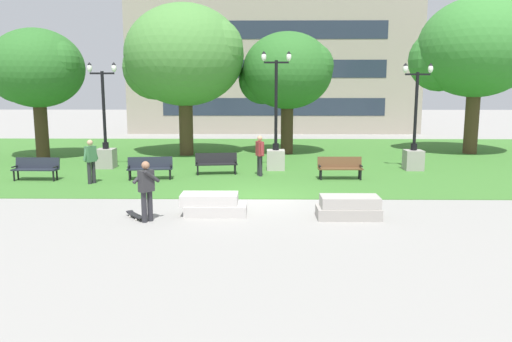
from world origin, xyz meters
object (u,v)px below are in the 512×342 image
skateboard (136,216)px  lamp_post_left (276,146)px  lamp_post_center (106,147)px  person_bystander_near_lawn (91,159)px  park_bench_far_right (150,167)px  park_bench_near_right (216,162)px  lamp_post_right (414,149)px  concrete_block_center (213,205)px  concrete_block_left (349,208)px  park_bench_far_left (36,167)px  person_bystander_far_lawn (260,153)px  person_skateboarder (146,188)px  park_bench_near_left (340,166)px

skateboard → lamp_post_left: bearing=63.9°
lamp_post_center → lamp_post_left: 7.86m
person_bystander_near_lawn → park_bench_far_right: bearing=24.9°
park_bench_near_right → lamp_post_right: lamp_post_right is taller
concrete_block_center → park_bench_far_right: park_bench_far_right is taller
concrete_block_left → skateboard: concrete_block_left is taller
concrete_block_left → park_bench_far_left: (-11.60, 5.72, 0.23)m
person_bystander_far_lawn → person_skateboarder: bearing=-113.0°
lamp_post_right → person_bystander_near_lawn: (-13.47, -3.46, -0.01)m
skateboard → person_skateboarder: bearing=-40.2°
lamp_post_left → person_bystander_far_lawn: (-0.71, -1.63, -0.10)m
concrete_block_left → lamp_post_left: (-1.89, 8.44, 0.78)m
concrete_block_center → park_bench_far_left: park_bench_far_left is taller
lamp_post_right → lamp_post_left: (-6.23, -0.03, 0.09)m
park_bench_near_left → park_bench_near_right: 5.28m
park_bench_far_right → lamp_post_left: lamp_post_left is taller
lamp_post_center → skateboard: bearing=-67.9°
park_bench_near_right → lamp_post_left: lamp_post_left is taller
park_bench_far_right → park_bench_near_right: bearing=26.4°
lamp_post_left → concrete_block_left: bearing=-77.4°
lamp_post_center → person_bystander_far_lawn: (7.14, -2.00, -0.02)m
concrete_block_center → person_bystander_near_lawn: 7.04m
concrete_block_left → person_bystander_far_lawn: size_ratio=1.05×
concrete_block_center → park_bench_far_left: bearing=144.8°
park_bench_near_left → lamp_post_right: (3.67, 2.36, 0.46)m
person_bystander_far_lawn → lamp_post_center: bearing=164.3°
lamp_post_right → lamp_post_center: lamp_post_center is taller
lamp_post_center → person_bystander_near_lawn: size_ratio=2.82×
park_bench_near_left → person_bystander_far_lawn: person_bystander_far_lawn is taller
park_bench_far_left → lamp_post_center: 3.64m
lamp_post_left → park_bench_near_left: bearing=-42.2°
concrete_block_left → park_bench_far_left: 12.94m
lamp_post_center → park_bench_far_right: bearing=-46.7°
lamp_post_left → person_bystander_far_lawn: lamp_post_left is taller
concrete_block_center → lamp_post_left: size_ratio=0.36×
park_bench_far_left → lamp_post_center: lamp_post_center is taller
park_bench_near_left → person_bystander_near_lawn: (-9.80, -1.10, 0.45)m
concrete_block_left → concrete_block_center: bearing=175.6°
concrete_block_left → person_bystander_far_lawn: bearing=110.9°
person_skateboarder → skateboard: bearing=139.8°
lamp_post_right → lamp_post_left: size_ratio=0.90×
person_skateboarder → lamp_post_center: (-4.04, 9.30, 0.03)m
person_skateboarder → skateboard: (-0.40, 0.34, -0.89)m
lamp_post_right → person_bystander_near_lawn: lamp_post_right is taller
park_bench_far_left → park_bench_far_right: (4.54, 0.25, 0.00)m
lamp_post_center → concrete_block_center: bearing=-55.7°
concrete_block_left → lamp_post_center: 13.16m
lamp_post_right → concrete_block_center: bearing=-135.4°
skateboard → park_bench_far_right: (-0.96, 6.12, 0.45)m
lamp_post_center → person_bystander_far_lawn: 7.41m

